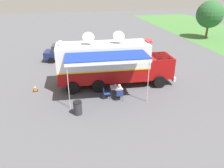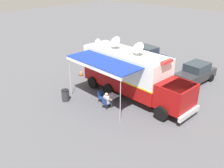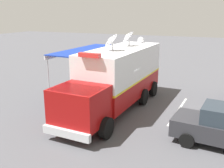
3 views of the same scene
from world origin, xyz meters
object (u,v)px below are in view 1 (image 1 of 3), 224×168
trash_bin (78,108)px  car_behind_truck (64,53)px  car_far_corner (122,53)px  command_truck (112,62)px  folding_chair_beside_table (105,92)px  traffic_cone (35,88)px  folding_table (116,88)px  water_bottle (115,85)px  folding_chair_at_table (120,94)px  seated_responder (119,91)px

trash_bin → car_behind_truck: car_behind_truck is taller
car_far_corner → command_truck: bearing=-21.9°
folding_chair_beside_table → traffic_cone: (-2.40, -5.19, -0.23)m
folding_table → water_bottle: 0.17m
command_truck → car_far_corner: command_truck is taller
folding_chair_beside_table → car_behind_truck: (-9.66, -2.73, 0.37)m
folding_chair_at_table → car_behind_truck: car_behind_truck is taller
command_truck → folding_chair_at_table: bearing=-1.6°
folding_table → trash_bin: bearing=-56.3°
command_truck → car_far_corner: 6.53m
folding_table → folding_chair_at_table: size_ratio=0.97×
seated_responder → traffic_cone: (-2.73, -6.15, -0.37)m
water_bottle → traffic_cone: water_bottle is taller
folding_chair_at_table → trash_bin: trash_bin is taller
seated_responder → car_far_corner: bearing=164.0°
folding_table → folding_chair_beside_table: 0.91m
trash_bin → command_truck: bearing=141.9°
folding_chair_at_table → folding_chair_beside_table: same height
water_bottle → trash_bin: (2.04, -2.98, -0.38)m
folding_table → car_behind_truck: car_behind_truck is taller
command_truck → seated_responder: (2.66, -0.07, -1.30)m
command_truck → traffic_cone: 6.44m
command_truck → car_far_corner: size_ratio=2.21×
folding_chair_at_table → car_far_corner: (-8.83, 2.49, 0.37)m
command_truck → folding_chair_at_table: command_truck is taller
command_truck → folding_chair_beside_table: 2.92m
folding_chair_at_table → car_behind_truck: size_ratio=0.20×
folding_table → folding_chair_at_table: (0.80, 0.10, -0.16)m
traffic_cone → car_behind_truck: (-7.26, 2.47, 0.60)m
traffic_cone → car_behind_truck: car_behind_truck is taller
car_behind_truck → car_far_corner: same height
command_truck → traffic_cone: size_ratio=16.56×
command_truck → folding_table: size_ratio=11.43×
folding_chair_beside_table → car_far_corner: 8.99m
folding_chair_beside_table → car_behind_truck: 10.04m
trash_bin → traffic_cone: bearing=-143.5°
water_bottle → folding_chair_at_table: (0.84, 0.12, -0.32)m
folding_chair_beside_table → seated_responder: bearing=70.6°
folding_chair_at_table → trash_bin: (1.20, -3.10, -0.06)m
water_bottle → folding_chair_beside_table: water_bottle is taller
folding_chair_at_table → water_bottle: bearing=-171.9°
water_bottle → traffic_cone: 6.39m
seated_responder → trash_bin: seated_responder is taller
trash_bin → car_behind_truck: (-11.38, -0.58, 0.42)m
folding_chair_beside_table → car_far_corner: (-8.30, 3.43, 0.37)m
command_truck → water_bottle: (2.01, -0.20, -1.11)m
seated_responder → folding_table: bearing=-170.0°
folding_table → car_far_corner: car_far_corner is taller
command_truck → car_behind_truck: bearing=-152.9°
trash_bin → traffic_cone: trash_bin is taller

